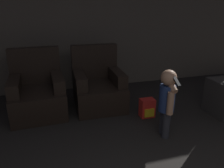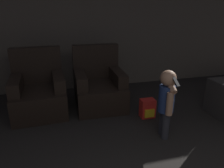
% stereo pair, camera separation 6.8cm
% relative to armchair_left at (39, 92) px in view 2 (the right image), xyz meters
% --- Properties ---
extents(wall_back, '(8.40, 0.05, 2.60)m').
position_rel_armchair_left_xyz_m(wall_back, '(0.91, 0.91, 0.98)').
color(wall_back, '#51493F').
rests_on(wall_back, ground_plane).
extents(armchair_left, '(0.80, 0.89, 0.96)m').
position_rel_armchair_left_xyz_m(armchair_left, '(0.00, 0.00, 0.00)').
color(armchair_left, black).
rests_on(armchair_left, ground_plane).
extents(armchair_right, '(0.79, 0.88, 0.96)m').
position_rel_armchair_left_xyz_m(armchair_right, '(0.94, 0.00, 0.00)').
color(armchair_right, black).
rests_on(armchair_right, ground_plane).
extents(person_toddler, '(0.19, 0.34, 0.87)m').
position_rel_armchair_left_xyz_m(person_toddler, '(1.54, -1.16, 0.19)').
color(person_toddler, '#28282D').
rests_on(person_toddler, ground_plane).
extents(toy_backpack, '(0.21, 0.17, 0.28)m').
position_rel_armchair_left_xyz_m(toy_backpack, '(1.54, -0.63, -0.18)').
color(toy_backpack, red).
rests_on(toy_backpack, ground_plane).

